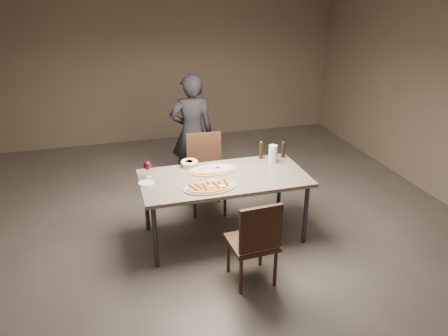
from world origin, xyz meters
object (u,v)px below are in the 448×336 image
object	(u,v)px
chair_near	(256,239)
diner	(192,132)
zucchini_pizza	(210,187)
ham_pizza	(212,170)
dining_table	(224,181)
pepper_mill_left	(261,150)
chair_far	(206,168)
carafe	(273,154)
bread_basket	(189,163)

from	to	relation	value
chair_near	diner	size ratio (longest dim) A/B	0.56
zucchini_pizza	ham_pizza	distance (m)	0.44
dining_table	diner	bearing A→B (deg)	92.30
pepper_mill_left	diner	xyz separation A→B (m)	(-0.62, 1.01, -0.05)
dining_table	pepper_mill_left	size ratio (longest dim) A/B	8.50
zucchini_pizza	pepper_mill_left	bearing A→B (deg)	19.81
dining_table	ham_pizza	bearing A→B (deg)	115.70
pepper_mill_left	chair_far	xyz separation A→B (m)	(-0.59, 0.35, -0.31)
carafe	chair_far	xyz separation A→B (m)	(-0.68, 0.51, -0.31)
dining_table	pepper_mill_left	distance (m)	0.70
chair_far	ham_pizza	bearing A→B (deg)	88.36
zucchini_pizza	pepper_mill_left	distance (m)	1.01
ham_pizza	chair_far	size ratio (longest dim) A/B	0.56
bread_basket	chair_near	size ratio (longest dim) A/B	0.22
carafe	chair_near	size ratio (longest dim) A/B	0.23
dining_table	chair_far	size ratio (longest dim) A/B	1.86
bread_basket	chair_far	distance (m)	0.52
bread_basket	pepper_mill_left	distance (m)	0.87
zucchini_pizza	pepper_mill_left	world-z (taller)	pepper_mill_left
dining_table	bread_basket	world-z (taller)	bread_basket
zucchini_pizza	ham_pizza	world-z (taller)	zucchini_pizza
dining_table	chair_near	world-z (taller)	chair_near
ham_pizza	pepper_mill_left	xyz separation A→B (m)	(0.65, 0.20, 0.08)
ham_pizza	bread_basket	size ratio (longest dim) A/B	2.78
pepper_mill_left	chair_near	world-z (taller)	pepper_mill_left
dining_table	ham_pizza	xyz separation A→B (m)	(-0.08, 0.18, 0.07)
dining_table	bread_basket	size ratio (longest dim) A/B	9.24
chair_near	chair_far	size ratio (longest dim) A/B	0.93
bread_basket	diner	distance (m)	1.04
dining_table	chair_far	world-z (taller)	chair_far
dining_table	carafe	bearing A→B (deg)	19.13
zucchini_pizza	diner	distance (m)	1.64
ham_pizza	carafe	distance (m)	0.74
chair_near	diner	xyz separation A→B (m)	(-0.10, 2.29, 0.29)
chair_far	carafe	bearing A→B (deg)	147.41
diner	chair_far	bearing A→B (deg)	97.18
pepper_mill_left	chair_near	size ratio (longest dim) A/B	0.24
ham_pizza	pepper_mill_left	bearing A→B (deg)	21.54
carafe	diner	bearing A→B (deg)	121.40
carafe	ham_pizza	bearing A→B (deg)	-176.03
pepper_mill_left	chair_far	distance (m)	0.76
pepper_mill_left	carafe	distance (m)	0.18
bread_basket	chair_far	bearing A→B (deg)	52.55
dining_table	pepper_mill_left	world-z (taller)	pepper_mill_left
ham_pizza	diner	bearing A→B (deg)	92.66
chair_near	chair_far	distance (m)	1.64
chair_near	chair_far	world-z (taller)	chair_far
pepper_mill_left	diner	distance (m)	1.18
dining_table	chair_far	distance (m)	0.75
bread_basket	diner	size ratio (longest dim) A/B	0.12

